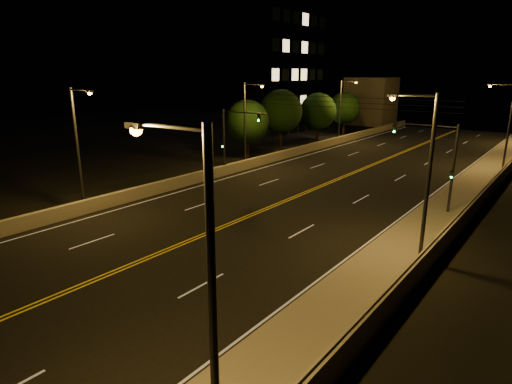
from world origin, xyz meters
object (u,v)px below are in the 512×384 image
Objects in this scene: traffic_signal_right at (439,158)px; tree_1 at (281,111)px; streetlight_1 at (424,167)px; streetlight_5 at (247,120)px; streetlight_6 at (342,107)px; tree_2 at (318,111)px; tree_3 at (345,108)px; streetlight_0 at (203,290)px; building_tower at (234,37)px; streetlight_2 at (507,121)px; tree_0 at (247,122)px; streetlight_4 at (79,142)px; traffic_signal_left at (231,135)px.

tree_1 is (-24.25, 16.30, 0.81)m from traffic_signal_right.
streetlight_1 is 1.00× the size of streetlight_5.
tree_2 is at bearing -151.86° from streetlight_6.
streetlight_6 reaches higher than traffic_signal_right.
tree_2 is 9.02m from tree_3.
streetlight_0 is at bearing -66.84° from tree_3.
traffic_signal_right is 45.67m from building_tower.
tree_1 is (-25.74, -1.70, -0.25)m from streetlight_2.
streetlight_0 is 54.44m from streetlight_6.
streetlight_1 is 0.28× the size of building_tower.
streetlight_0 is at bearing -52.92° from tree_0.
streetlight_0 reaches higher than tree_1.
streetlight_5 reaches higher than tree_0.
streetlight_4 is 1.14× the size of tree_1.
streetlight_2 is 1.00× the size of streetlight_6.
streetlight_0 is 1.25× the size of tree_2.
streetlight_1 is 9.03m from traffic_signal_right.
tree_0 is 1.00× the size of tree_3.
traffic_signal_left is at bearing -61.11° from tree_0.
traffic_signal_right is (19.94, 14.88, -1.07)m from streetlight_4.
streetlight_1 reaches higher than tree_3.
tree_0 is (-3.29, 22.80, -0.80)m from streetlight_4.
tree_1 is at bearing 146.10° from traffic_signal_right.
tree_0 is at bearing -91.37° from tree_2.
building_tower is 20.56m from tree_3.
streetlight_2 is 25.74m from streetlight_5.
streetlight_2 and streetlight_4 have the same top height.
streetlight_1 is at bearing 15.74° from streetlight_4.
streetlight_4 is 1.37× the size of traffic_signal_left.
streetlight_6 is (0.00, 40.15, 0.00)m from streetlight_4.
streetlight_0 is 15.93m from streetlight_1.
streetlight_5 is 1.25× the size of tree_2.
streetlight_6 is 32.21m from traffic_signal_right.
streetlight_5 is (-21.42, 12.58, 0.00)m from streetlight_1.
streetlight_0 is at bearing -90.00° from streetlight_2.
streetlight_1 is 35.98m from tree_1.
tree_1 is (-4.31, -8.97, -0.25)m from streetlight_6.
tree_2 is (0.38, 15.79, 0.14)m from tree_0.
streetlight_2 is 25.00m from tree_2.
building_tower is at bearing 133.67° from tree_0.
traffic_signal_left is 0.91× the size of tree_2.
streetlight_0 is 62.77m from building_tower.
tree_0 is at bearing -90.24° from tree_3.
traffic_signal_left is (-20.34, 8.84, -1.07)m from streetlight_1.
traffic_signal_left is (-20.34, -18.00, -1.07)m from streetlight_2.
traffic_signal_left is 0.83× the size of tree_1.
tree_2 is at bearing 116.65° from streetlight_0.
building_tower is 4.59× the size of tree_3.
traffic_signal_left is 24.05m from tree_2.
streetlight_0 is 1.00× the size of streetlight_4.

